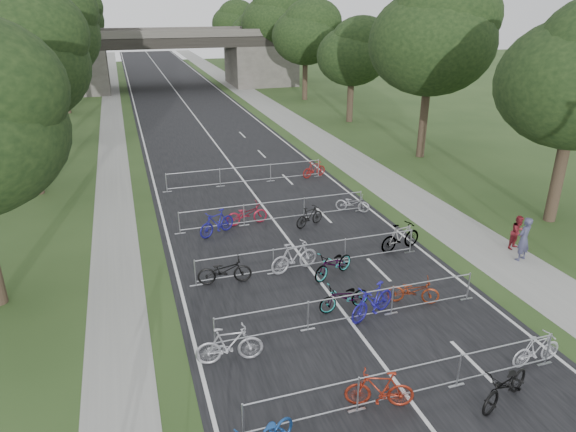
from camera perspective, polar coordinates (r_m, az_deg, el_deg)
The scene contains 40 objects.
road at distance 53.59m, azimuth -10.86°, elevation 11.53°, with size 11.00×140.00×0.01m, color black.
sidewalk_right at distance 55.14m, azimuth -2.43°, elevation 12.21°, with size 3.00×140.00×0.01m, color gray.
sidewalk_left at distance 53.20m, azimuth -19.01°, elevation 10.64°, with size 2.00×140.00×0.01m, color gray.
lane_markings at distance 53.59m, azimuth -10.86°, elevation 11.52°, with size 0.12×140.00×0.00m, color silver.
overpass_bridge at distance 67.87m, azimuth -12.90°, elevation 16.66°, with size 31.00×8.00×7.05m.
tree_left_1 at distance 30.69m, azimuth -28.07°, elevation 15.13°, with size 7.56×7.56×11.53m.
tree_right_1 at distance 36.05m, azimuth 15.91°, elevation 18.54°, with size 8.18×8.18×12.47m.
tree_left_2 at distance 42.50m, azimuth -25.87°, elevation 18.03°, with size 8.40×8.40×12.81m.
tree_right_2 at distance 46.69m, azimuth 7.33°, elevation 17.52°, with size 6.16×6.16×9.39m.
tree_left_3 at distance 54.51m, azimuth -24.17°, elevation 17.13°, with size 6.72×6.72×10.25m.
tree_right_3 at distance 57.70m, azimuth 2.09°, elevation 19.60°, with size 7.17×7.17×10.93m.
tree_left_4 at distance 66.41m, azimuth -23.43°, elevation 18.61°, with size 7.56×7.56×11.53m.
tree_right_4 at distance 69.05m, azimuth -1.52°, elevation 20.92°, with size 8.18×8.18×12.47m.
tree_left_5 at distance 78.35m, azimuth -22.90°, elevation 19.65°, with size 8.40×8.40×12.81m.
tree_right_5 at distance 80.70m, azimuth -4.08°, elevation 19.73°, with size 6.16×6.16×9.39m.
tree_left_6 at distance 90.38m, azimuth -22.27°, elevation 18.88°, with size 6.72×6.72×10.25m.
tree_right_6 at distance 92.34m, azimuth -6.04°, elevation 20.64°, with size 7.17×7.17×10.93m.
barrier_row_2 at distance 14.85m, azimuth 13.40°, elevation -17.51°, with size 9.70×0.08×1.10m.
barrier_row_3 at distance 17.52m, azimuth 7.03°, elevation -10.11°, with size 9.70×0.08×1.10m.
barrier_row_4 at distance 20.71m, azimuth 2.44°, elevation -4.46°, with size 9.70×0.08×1.10m.
barrier_row_5 at distance 25.03m, azimuth -1.51°, elevation 0.51°, with size 9.70×0.08×1.10m.
barrier_row_6 at distance 30.49m, azimuth -4.73°, elevation 4.55°, with size 9.70×0.08×1.10m.
bike_9 at distance 14.46m, azimuth 10.13°, elevation -18.42°, with size 0.52×1.84×1.11m, color maroon.
bike_10 at distance 15.47m, azimuth 23.08°, elevation -17.02°, with size 0.74×2.12×1.11m, color black.
bike_11 at distance 17.25m, azimuth 25.91°, elevation -13.21°, with size 0.49×1.72×1.03m, color silver.
bike_12 at distance 15.73m, azimuth -6.52°, elevation -14.05°, with size 0.57×2.03×1.22m, color #A5A5AD.
bike_13 at distance 18.14m, azimuth 6.28°, elevation -8.98°, with size 0.67×1.91×1.00m, color #A7AAAF.
bike_14 at distance 17.83m, azimuth 9.37°, elevation -9.33°, with size 0.58×2.07×1.24m, color #201A91.
bike_15 at distance 18.97m, azimuth 13.73°, elevation -8.08°, with size 0.64×1.85×0.97m, color maroon.
bike_16 at distance 19.76m, azimuth -7.07°, elevation -6.04°, with size 0.72×2.07×1.09m, color black.
bike_17 at distance 20.43m, azimuth 0.71°, elevation -4.57°, with size 0.59×2.09×1.26m, color #9F9FA6.
bike_18 at distance 20.16m, azimuth 5.09°, elevation -5.36°, with size 0.71×2.04×1.07m, color #A7AAAF.
bike_19 at distance 22.67m, azimuth 12.40°, elevation -2.28°, with size 0.58×2.07×1.24m, color #A7AAAF.
bike_20 at distance 23.83m, azimuth -7.91°, elevation -0.76°, with size 0.56×1.97×1.19m, color navy.
bike_21 at distance 24.83m, azimuth -4.60°, elevation 0.22°, with size 0.71×2.03×1.07m, color maroon.
bike_22 at distance 24.56m, azimuth 2.41°, elevation -0.06°, with size 0.47×1.67×1.00m, color black.
bike_23 at distance 26.50m, azimuth 7.18°, elevation 1.41°, with size 0.61×1.74×0.91m, color #96969D.
bike_27 at distance 31.64m, azimuth 2.92°, elevation 5.20°, with size 0.48×1.68×1.01m, color maroon.
pedestrian_a at distance 23.29m, azimuth 24.72°, elevation -2.35°, with size 0.69×0.46×1.90m, color #373852.
pedestrian_b at distance 24.34m, azimuth 24.19°, elevation -1.69°, with size 0.74×0.58×1.53m, color maroon.
Camera 1 is at (-6.51, -2.25, 9.97)m, focal length 32.00 mm.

